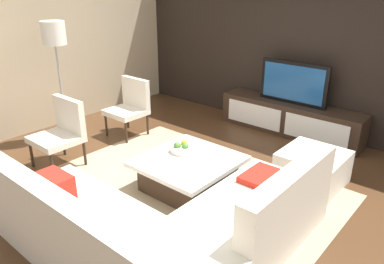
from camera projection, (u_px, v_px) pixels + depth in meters
The scene contains 13 objects.
ground_plane at pixel (189, 195), 4.24m from camera, with size 14.00×14.00×0.00m, color #4C301C.
feature_wall_back at pixel (307, 41), 5.61m from camera, with size 6.40×0.12×2.80m, color black.
side_wall_left at pixel (41, 39), 5.77m from camera, with size 0.12×5.20×2.80m, color #C6B28E.
area_rug at pixel (183, 191), 4.30m from camera, with size 3.30×2.54×0.01m, color tan.
media_console at pixel (290, 118), 5.83m from camera, with size 2.25×0.46×0.50m.
television at pixel (293, 83), 5.62m from camera, with size 1.07×0.06×0.64m.
sectional_couch at pixel (165, 229), 3.21m from camera, with size 2.31×2.28×0.81m.
coffee_table at pixel (188, 173), 4.30m from camera, with size 1.01×1.06×0.38m.
accent_chair_near at pixel (62, 129), 4.78m from camera, with size 0.58×0.54×0.87m.
floor_lamp at pixel (54, 40), 5.19m from camera, with size 0.33×0.33×1.74m.
ottoman at pixel (312, 168), 4.41m from camera, with size 0.70×0.70×0.40m, color silver.
fruit_bowl at pixel (182, 148), 4.39m from camera, with size 0.28×0.28×0.13m.
accent_chair_far at pixel (130, 104), 5.74m from camera, with size 0.55×0.51×0.87m.
Camera 1 is at (2.40, -2.76, 2.27)m, focal length 34.99 mm.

